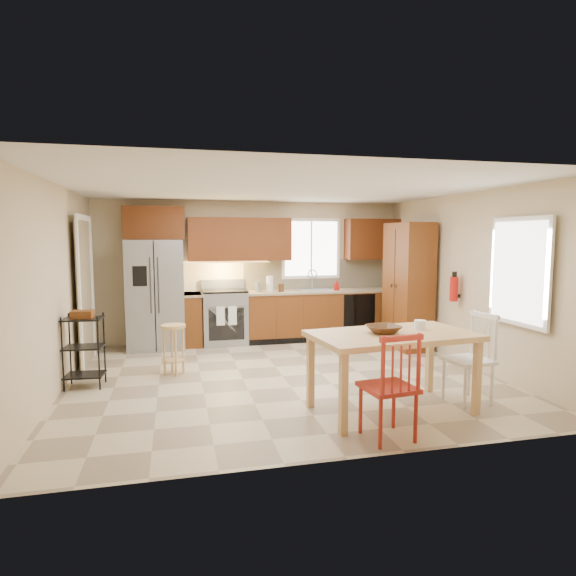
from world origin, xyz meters
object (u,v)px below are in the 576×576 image
at_px(table_bowl, 384,334).
at_px(table_jar, 420,327).
at_px(soap_bottle, 337,285).
at_px(dining_table, 392,373).
at_px(utility_cart, 84,351).
at_px(pantry, 408,286).
at_px(bar_stool, 174,349).
at_px(chair_white, 468,359).
at_px(fire_extinguisher, 454,289).
at_px(refrigerator, 156,294).
at_px(chair_red, 388,385).
at_px(range_stove, 225,318).

bearing_deg(table_bowl, table_jar, 12.53).
height_order(soap_bottle, dining_table, soap_bottle).
height_order(dining_table, utility_cart, utility_cart).
xyz_separation_m(dining_table, utility_cart, (-3.36, 1.64, 0.04)).
distance_m(pantry, table_jar, 2.87).
height_order(dining_table, bar_stool, dining_table).
height_order(chair_white, table_bowl, chair_white).
bearing_deg(soap_bottle, fire_extinguisher, -59.47).
relative_size(soap_bottle, dining_table, 0.11).
bearing_deg(dining_table, table_jar, 9.33).
bearing_deg(soap_bottle, table_jar, -93.93).
distance_m(fire_extinguisher, table_bowl, 2.52).
relative_size(refrigerator, utility_cart, 1.99).
bearing_deg(pantry, chair_red, -119.66).
distance_m(soap_bottle, utility_cart, 4.47).
height_order(pantry, bar_stool, pantry).
bearing_deg(range_stove, chair_red, -76.25).
bearing_deg(range_stove, refrigerator, -177.01).
relative_size(pantry, bar_stool, 3.07).
distance_m(range_stove, utility_cart, 2.84).
bearing_deg(dining_table, fire_extinguisher, 36.69).
bearing_deg(fire_extinguisher, chair_red, -132.44).
bearing_deg(bar_stool, refrigerator, 109.30).
bearing_deg(refrigerator, bar_stool, -80.48).
relative_size(dining_table, table_bowl, 4.94).
bearing_deg(chair_white, table_jar, 77.70).
distance_m(soap_bottle, chair_red, 4.40).
height_order(chair_red, table_jar, chair_red).
height_order(range_stove, dining_table, range_stove).
xyz_separation_m(pantry, fire_extinguisher, (0.20, -1.05, 0.05)).
distance_m(table_bowl, bar_stool, 2.97).
xyz_separation_m(range_stove, table_bowl, (1.31, -3.70, 0.39)).
bearing_deg(bar_stool, chair_white, -20.80).
distance_m(pantry, dining_table, 3.20).
bearing_deg(dining_table, chair_white, -3.60).
distance_m(chair_white, bar_stool, 3.76).
bearing_deg(utility_cart, bar_stool, 21.06).
relative_size(refrigerator, range_stove, 1.98).
relative_size(refrigerator, table_bowl, 5.24).
bearing_deg(chair_red, refrigerator, 110.69).
bearing_deg(utility_cart, table_bowl, -22.15).
xyz_separation_m(fire_extinguisher, chair_red, (-2.12, -2.31, -0.60)).
bearing_deg(table_bowl, dining_table, 0.00).
distance_m(fire_extinguisher, bar_stool, 4.13).
bearing_deg(table_jar, pantry, 65.45).
bearing_deg(range_stove, dining_table, -69.08).
distance_m(soap_bottle, dining_table, 3.71).
xyz_separation_m(range_stove, bar_stool, (-0.87, -1.74, -0.12)).
bearing_deg(table_jar, fire_extinguisher, 48.23).
distance_m(chair_red, table_jar, 1.11).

